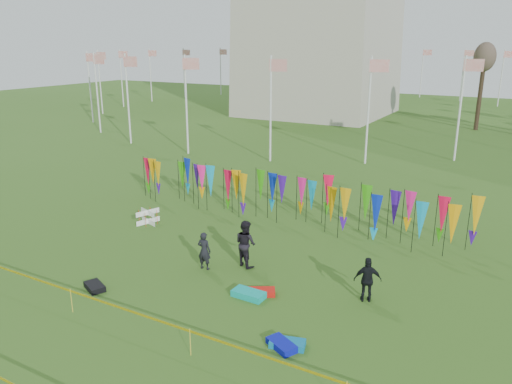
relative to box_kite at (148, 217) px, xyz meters
The scene contains 13 objects.
ground 7.80m from the box_kite, 43.90° to the right, with size 160.00×160.00×0.00m, color #315818.
flagpole_ring 43.57m from the box_kite, 101.14° to the left, with size 57.40×56.16×8.00m.
banner_row 7.05m from the box_kite, 31.89° to the left, with size 18.64×0.64×2.47m.
caution_tape_near 9.66m from the box_kite, 56.05° to the right, with size 26.00×0.02×0.90m.
box_kite is the anchor object (origin of this frame).
person_left 6.31m from the box_kite, 27.73° to the right, with size 0.58×0.43×1.60m, color black.
person_mid 7.14m from the box_kite, 14.85° to the right, with size 0.96×0.59×1.98m, color black.
person_right 12.39m from the box_kite, 10.49° to the right, with size 0.98×0.56×1.67m, color black.
kite_bag_turquoise 9.31m from the box_kite, 26.18° to the right, with size 1.20×0.60×0.24m, color #0BADA0.
kite_bag_blue 12.54m from the box_kite, 30.39° to the right, with size 0.99×0.52×0.21m, color #0A13B2.
kite_bag_red 9.38m from the box_kite, 23.49° to the right, with size 1.13×0.52×0.21m, color red.
kite_bag_black 7.10m from the box_kite, 65.12° to the right, with size 0.94×0.54×0.22m, color black.
kite_bag_teal 12.57m from the box_kite, 29.52° to the right, with size 1.08×0.52×0.21m, color #0B6E9F.
Camera 1 is at (10.99, -12.82, 8.95)m, focal length 35.00 mm.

